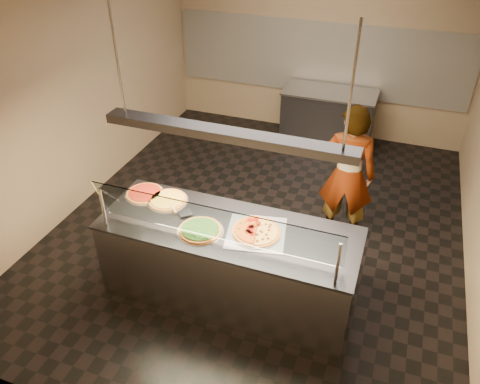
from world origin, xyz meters
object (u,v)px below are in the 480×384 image
(perforated_tray, at_px, (256,233))
(prep_table, at_px, (328,118))
(pizza_spinach, at_px, (200,230))
(pizza_cheese, at_px, (168,200))
(sneeze_guard, at_px, (214,224))
(half_pizza_sausage, at_px, (267,234))
(worker, at_px, (347,175))
(heat_lamp_housing, at_px, (226,134))
(half_pizza_pepperoni, at_px, (246,228))
(pizza_tomato, at_px, (145,193))
(pizza_spatula, at_px, (179,210))
(serving_counter, at_px, (229,263))

(perforated_tray, bearing_deg, prep_table, 90.36)
(pizza_spinach, relative_size, prep_table, 0.31)
(pizza_cheese, distance_m, prep_table, 3.83)
(sneeze_guard, relative_size, half_pizza_sausage, 4.73)
(worker, bearing_deg, heat_lamp_housing, 54.30)
(half_pizza_pepperoni, bearing_deg, pizza_spinach, -159.14)
(sneeze_guard, height_order, pizza_tomato, sneeze_guard)
(sneeze_guard, bearing_deg, pizza_spinach, 139.71)
(half_pizza_sausage, xyz_separation_m, pizza_cheese, (-1.17, 0.20, -0.01))
(pizza_spatula, height_order, worker, worker)
(pizza_tomato, xyz_separation_m, pizza_spatula, (0.49, -0.17, 0.01))
(pizza_spatula, height_order, heat_lamp_housing, heat_lamp_housing)
(half_pizza_sausage, height_order, heat_lamp_housing, heat_lamp_housing)
(prep_table, distance_m, worker, 2.53)
(pizza_spatula, bearing_deg, sneeze_guard, -35.43)
(sneeze_guard, relative_size, pizza_spatula, 8.32)
(half_pizza_pepperoni, xyz_separation_m, half_pizza_sausage, (0.22, -0.00, -0.01))
(prep_table, bearing_deg, pizza_spinach, -97.04)
(worker, bearing_deg, serving_counter, 54.30)
(prep_table, height_order, worker, worker)
(serving_counter, distance_m, prep_table, 3.87)
(serving_counter, height_order, worker, worker)
(half_pizza_sausage, height_order, pizza_cheese, half_pizza_sausage)
(worker, bearing_deg, pizza_cheese, 33.23)
(half_pizza_sausage, bearing_deg, pizza_spinach, -166.25)
(perforated_tray, height_order, prep_table, perforated_tray)
(serving_counter, height_order, pizza_cheese, pizza_cheese)
(pizza_spinach, xyz_separation_m, heat_lamp_housing, (0.23, 0.15, 1.00))
(sneeze_guard, distance_m, perforated_tray, 0.54)
(half_pizza_pepperoni, xyz_separation_m, pizza_spinach, (-0.41, -0.16, -0.02))
(half_pizza_pepperoni, bearing_deg, sneeze_guard, -116.93)
(pizza_spatula, bearing_deg, heat_lamp_housing, -6.05)
(pizza_cheese, bearing_deg, sneeze_guard, -35.59)
(prep_table, bearing_deg, pizza_cheese, -105.79)
(sneeze_guard, height_order, heat_lamp_housing, heat_lamp_housing)
(worker, bearing_deg, pizza_spinach, 50.96)
(heat_lamp_housing, bearing_deg, worker, 57.32)
(half_pizza_pepperoni, xyz_separation_m, heat_lamp_housing, (-0.18, -0.01, 0.99))
(heat_lamp_housing, bearing_deg, pizza_tomato, 167.60)
(perforated_tray, bearing_deg, pizza_spinach, -163.35)
(prep_table, bearing_deg, pizza_spatula, -102.32)
(pizza_cheese, height_order, pizza_spatula, pizza_spatula)
(serving_counter, height_order, prep_table, same)
(pizza_cheese, distance_m, pizza_spatula, 0.25)
(pizza_tomato, xyz_separation_m, heat_lamp_housing, (1.06, -0.23, 1.01))
(pizza_tomato, height_order, prep_table, pizza_tomato)
(worker, distance_m, heat_lamp_housing, 2.03)
(sneeze_guard, relative_size, pizza_spinach, 5.14)
(sneeze_guard, distance_m, worker, 2.06)
(sneeze_guard, relative_size, pizza_tomato, 5.56)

